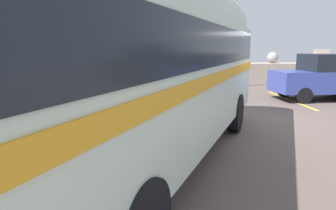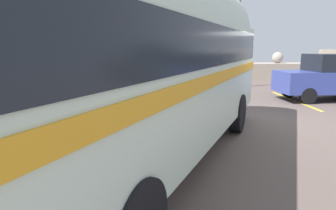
# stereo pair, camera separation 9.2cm
# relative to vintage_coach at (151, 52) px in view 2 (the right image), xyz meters

# --- Properties ---
(ground) EXTENTS (32.00, 26.00, 0.02)m
(ground) POSITION_rel_vintage_coach_xyz_m (2.63, 2.86, -2.04)
(ground) COLOR brown
(breakwater) EXTENTS (31.36, 2.39, 2.44)m
(breakwater) POSITION_rel_vintage_coach_xyz_m (2.32, 14.65, -1.32)
(breakwater) COLOR gray
(breakwater) RESTS_ON ground
(vintage_coach) EXTENTS (5.78, 8.79, 3.70)m
(vintage_coach) POSITION_rel_vintage_coach_xyz_m (0.00, 0.00, 0.00)
(vintage_coach) COLOR black
(vintage_coach) RESTS_ON ground
(parked_car_nearest) EXTENTS (4.17, 1.88, 1.86)m
(parked_car_nearest) POSITION_rel_vintage_coach_xyz_m (7.05, 6.38, -1.08)
(parked_car_nearest) COLOR black
(parked_car_nearest) RESTS_ON ground
(lamp_post) EXTENTS (0.94, 0.24, 6.38)m
(lamp_post) POSITION_rel_vintage_coach_xyz_m (4.13, 10.34, 1.55)
(lamp_post) COLOR #5B5B60
(lamp_post) RESTS_ON ground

